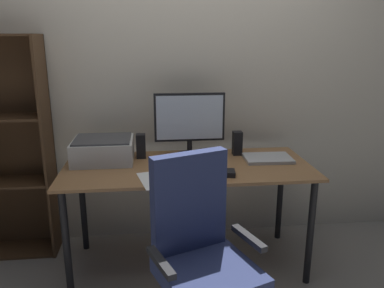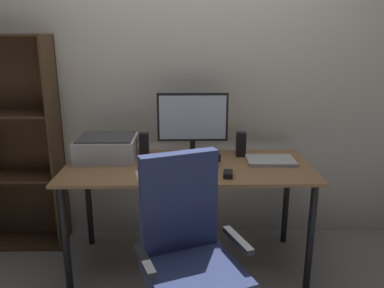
% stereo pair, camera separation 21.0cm
% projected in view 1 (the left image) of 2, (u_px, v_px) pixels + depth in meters
% --- Properties ---
extents(ground_plane, '(12.00, 12.00, 0.00)m').
position_uv_depth(ground_plane, '(188.00, 264.00, 2.72)').
color(ground_plane, gray).
extents(back_wall, '(6.40, 0.10, 2.60)m').
position_uv_depth(back_wall, '(181.00, 73.00, 2.87)').
color(back_wall, beige).
rests_on(back_wall, ground).
extents(desk, '(1.63, 0.71, 0.74)m').
position_uv_depth(desk, '(188.00, 177.00, 2.55)').
color(desk, olive).
rests_on(desk, ground).
extents(monitor, '(0.49, 0.20, 0.45)m').
position_uv_depth(monitor, '(190.00, 121.00, 2.66)').
color(monitor, black).
rests_on(monitor, desk).
extents(keyboard, '(0.29, 0.12, 0.02)m').
position_uv_depth(keyboard, '(194.00, 175.00, 2.33)').
color(keyboard, silver).
rests_on(keyboard, desk).
extents(mouse, '(0.07, 0.10, 0.03)m').
position_uv_depth(mouse, '(230.00, 173.00, 2.33)').
color(mouse, black).
rests_on(mouse, desk).
extents(coffee_mug, '(0.09, 0.08, 0.10)m').
position_uv_depth(coffee_mug, '(212.00, 158.00, 2.51)').
color(coffee_mug, black).
rests_on(coffee_mug, desk).
extents(laptop, '(0.33, 0.24, 0.02)m').
position_uv_depth(laptop, '(268.00, 158.00, 2.64)').
color(laptop, '#B7BABC').
rests_on(laptop, desk).
extents(speaker_left, '(0.06, 0.07, 0.17)m').
position_uv_depth(speaker_left, '(141.00, 146.00, 2.66)').
color(speaker_left, black).
rests_on(speaker_left, desk).
extents(speaker_right, '(0.06, 0.07, 0.17)m').
position_uv_depth(speaker_right, '(237.00, 143.00, 2.73)').
color(speaker_right, black).
rests_on(speaker_right, desk).
extents(printer, '(0.40, 0.34, 0.16)m').
position_uv_depth(printer, '(103.00, 150.00, 2.59)').
color(printer, silver).
rests_on(printer, desk).
extents(paper_sheet, '(0.27, 0.33, 0.00)m').
position_uv_depth(paper_sheet, '(158.00, 179.00, 2.27)').
color(paper_sheet, white).
rests_on(paper_sheet, desk).
extents(office_chair, '(0.58, 0.58, 1.01)m').
position_uv_depth(office_chair, '(201.00, 266.00, 1.90)').
color(office_chair, '#232326').
rests_on(office_chair, ground).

